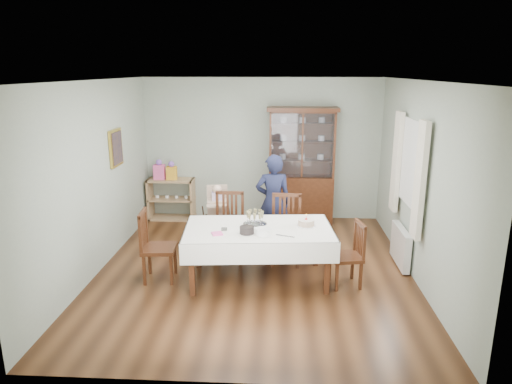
# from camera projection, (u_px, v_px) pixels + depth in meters

# --- Properties ---
(floor) EXTENTS (5.00, 5.00, 0.00)m
(floor) POSITION_uv_depth(u_px,v_px,m) (254.00, 270.00, 6.68)
(floor) COLOR #593319
(floor) RESTS_ON ground
(room_shell) EXTENTS (5.00, 5.00, 5.00)m
(room_shell) POSITION_uv_depth(u_px,v_px,m) (256.00, 149.00, 6.74)
(room_shell) COLOR #9EAA99
(room_shell) RESTS_ON floor
(dining_table) EXTENTS (2.09, 1.31, 0.76)m
(dining_table) POSITION_uv_depth(u_px,v_px,m) (258.00, 254.00, 6.28)
(dining_table) COLOR #4A2412
(dining_table) RESTS_ON floor
(china_cabinet) EXTENTS (1.30, 0.48, 2.18)m
(china_cabinet) POSITION_uv_depth(u_px,v_px,m) (301.00, 164.00, 8.52)
(china_cabinet) COLOR #4A2412
(china_cabinet) RESTS_ON floor
(sideboard) EXTENTS (0.90, 0.38, 0.80)m
(sideboard) POSITION_uv_depth(u_px,v_px,m) (172.00, 199.00, 8.86)
(sideboard) COLOR tan
(sideboard) RESTS_ON floor
(picture_frame) EXTENTS (0.04, 0.48, 0.58)m
(picture_frame) POSITION_uv_depth(u_px,v_px,m) (116.00, 148.00, 7.13)
(picture_frame) COLOR gold
(picture_frame) RESTS_ON room_shell
(window) EXTENTS (0.04, 1.02, 1.22)m
(window) POSITION_uv_depth(u_px,v_px,m) (412.00, 164.00, 6.44)
(window) COLOR white
(window) RESTS_ON room_shell
(curtain_left) EXTENTS (0.07, 0.30, 1.55)m
(curtain_left) POSITION_uv_depth(u_px,v_px,m) (420.00, 181.00, 5.87)
(curtain_left) COLOR silver
(curtain_left) RESTS_ON room_shell
(curtain_right) EXTENTS (0.07, 0.30, 1.55)m
(curtain_right) POSITION_uv_depth(u_px,v_px,m) (397.00, 162.00, 7.07)
(curtain_right) COLOR silver
(curtain_right) RESTS_ON room_shell
(radiator) EXTENTS (0.10, 0.80, 0.55)m
(radiator) POSITION_uv_depth(u_px,v_px,m) (400.00, 246.00, 6.77)
(radiator) COLOR white
(radiator) RESTS_ON floor
(chair_far_left) EXTENTS (0.46, 0.46, 1.02)m
(chair_far_left) POSITION_uv_depth(u_px,v_px,m) (229.00, 239.00, 7.03)
(chair_far_left) COLOR #4A2412
(chair_far_left) RESTS_ON floor
(chair_far_right) EXTENTS (0.48, 0.48, 1.03)m
(chair_far_right) POSITION_uv_depth(u_px,v_px,m) (286.00, 243.00, 6.88)
(chair_far_right) COLOR #4A2412
(chair_far_right) RESTS_ON floor
(chair_end_left) EXTENTS (0.48, 0.48, 0.99)m
(chair_end_left) POSITION_uv_depth(u_px,v_px,m) (158.00, 259.00, 6.31)
(chair_end_left) COLOR #4A2412
(chair_end_left) RESTS_ON floor
(chair_end_right) EXTENTS (0.47, 0.47, 0.89)m
(chair_end_right) POSITION_uv_depth(u_px,v_px,m) (346.00, 267.00, 6.15)
(chair_end_right) COLOR #4A2412
(chair_end_right) RESTS_ON floor
(woman) EXTENTS (0.59, 0.41, 1.56)m
(woman) POSITION_uv_depth(u_px,v_px,m) (273.00, 202.00, 7.33)
(woman) COLOR #161931
(woman) RESTS_ON floor
(high_chair) EXTENTS (0.53, 0.53, 1.03)m
(high_chair) POSITION_uv_depth(u_px,v_px,m) (218.00, 222.00, 7.54)
(high_chair) COLOR black
(high_chair) RESTS_ON floor
(champagne_tray) EXTENTS (0.33, 0.33, 0.20)m
(champagne_tray) POSITION_uv_depth(u_px,v_px,m) (255.00, 221.00, 6.29)
(champagne_tray) COLOR silver
(champagne_tray) RESTS_ON dining_table
(birthday_cake) EXTENTS (0.26, 0.26, 0.18)m
(birthday_cake) POSITION_uv_depth(u_px,v_px,m) (306.00, 223.00, 6.24)
(birthday_cake) COLOR white
(birthday_cake) RESTS_ON dining_table
(plate_stack_dark) EXTENTS (0.24, 0.24, 0.09)m
(plate_stack_dark) POSITION_uv_depth(u_px,v_px,m) (247.00, 230.00, 5.97)
(plate_stack_dark) COLOR black
(plate_stack_dark) RESTS_ON dining_table
(plate_stack_white) EXTENTS (0.21, 0.21, 0.09)m
(plate_stack_white) POSITION_uv_depth(u_px,v_px,m) (263.00, 232.00, 5.91)
(plate_stack_white) COLOR white
(plate_stack_white) RESTS_ON dining_table
(napkin_stack) EXTENTS (0.17, 0.17, 0.02)m
(napkin_stack) POSITION_uv_depth(u_px,v_px,m) (217.00, 234.00, 5.94)
(napkin_stack) COLOR #EE579E
(napkin_stack) RESTS_ON dining_table
(cutlery) EXTENTS (0.11, 0.15, 0.01)m
(cutlery) POSITION_uv_depth(u_px,v_px,m) (222.00, 229.00, 6.12)
(cutlery) COLOR silver
(cutlery) RESTS_ON dining_table
(cake_knife) EXTENTS (0.25, 0.11, 0.01)m
(cake_knife) POSITION_uv_depth(u_px,v_px,m) (285.00, 236.00, 5.87)
(cake_knife) COLOR silver
(cake_knife) RESTS_ON dining_table
(gift_bag_pink) EXTENTS (0.21, 0.13, 0.38)m
(gift_bag_pink) POSITION_uv_depth(u_px,v_px,m) (159.00, 170.00, 8.71)
(gift_bag_pink) COLOR #EE579E
(gift_bag_pink) RESTS_ON sideboard
(gift_bag_orange) EXTENTS (0.20, 0.15, 0.35)m
(gift_bag_orange) POSITION_uv_depth(u_px,v_px,m) (172.00, 171.00, 8.70)
(gift_bag_orange) COLOR gold
(gift_bag_orange) RESTS_ON sideboard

